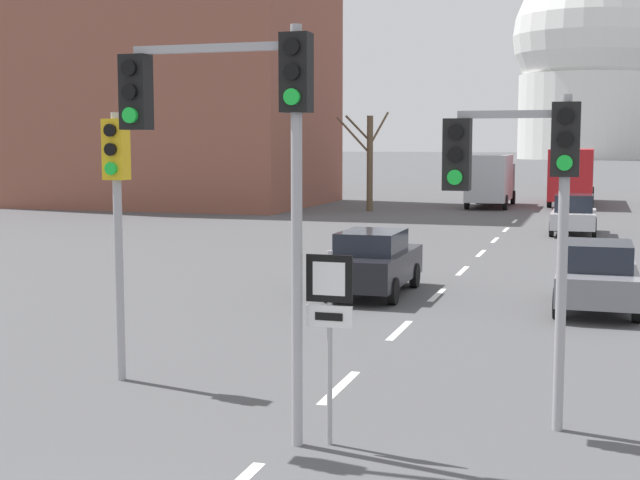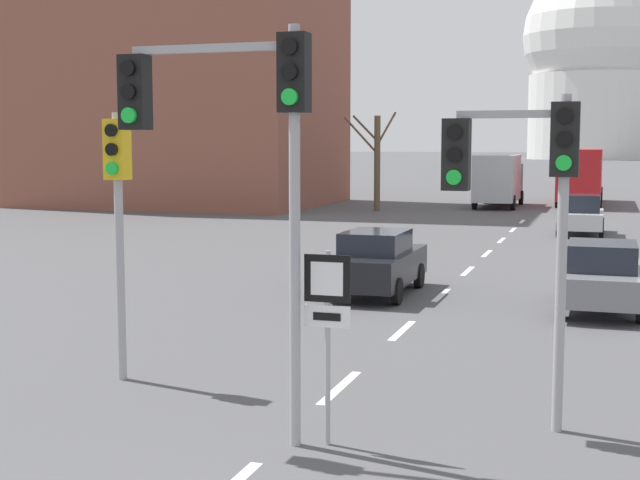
% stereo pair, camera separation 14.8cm
% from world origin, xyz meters
% --- Properties ---
extents(lane_stripe_1, '(0.16, 2.00, 0.01)m').
position_xyz_m(lane_stripe_1, '(0.00, 7.27, 0.00)').
color(lane_stripe_1, silver).
rests_on(lane_stripe_1, ground_plane).
extents(lane_stripe_2, '(0.16, 2.00, 0.01)m').
position_xyz_m(lane_stripe_2, '(0.00, 11.77, 0.00)').
color(lane_stripe_2, silver).
rests_on(lane_stripe_2, ground_plane).
extents(lane_stripe_3, '(0.16, 2.00, 0.01)m').
position_xyz_m(lane_stripe_3, '(0.00, 16.27, 0.00)').
color(lane_stripe_3, silver).
rests_on(lane_stripe_3, ground_plane).
extents(lane_stripe_4, '(0.16, 2.00, 0.01)m').
position_xyz_m(lane_stripe_4, '(0.00, 20.77, 0.00)').
color(lane_stripe_4, silver).
rests_on(lane_stripe_4, ground_plane).
extents(lane_stripe_5, '(0.16, 2.00, 0.01)m').
position_xyz_m(lane_stripe_5, '(0.00, 25.27, 0.00)').
color(lane_stripe_5, silver).
rests_on(lane_stripe_5, ground_plane).
extents(lane_stripe_6, '(0.16, 2.00, 0.01)m').
position_xyz_m(lane_stripe_6, '(0.00, 29.77, 0.00)').
color(lane_stripe_6, silver).
rests_on(lane_stripe_6, ground_plane).
extents(lane_stripe_7, '(0.16, 2.00, 0.01)m').
position_xyz_m(lane_stripe_7, '(0.00, 34.27, 0.00)').
color(lane_stripe_7, silver).
rests_on(lane_stripe_7, ground_plane).
extents(lane_stripe_8, '(0.16, 2.00, 0.01)m').
position_xyz_m(lane_stripe_8, '(0.00, 38.77, 0.00)').
color(lane_stripe_8, silver).
rests_on(lane_stripe_8, ground_plane).
extents(traffic_signal_centre_tall, '(2.55, 0.34, 5.26)m').
position_xyz_m(traffic_signal_centre_tall, '(-0.53, 4.52, 4.00)').
color(traffic_signal_centre_tall, '#9E9EA3').
rests_on(traffic_signal_centre_tall, ground_plane).
extents(traffic_signal_near_right, '(1.76, 0.34, 4.45)m').
position_xyz_m(traffic_signal_near_right, '(2.86, 6.11, 3.35)').
color(traffic_signal_near_right, '#9E9EA3').
rests_on(traffic_signal_near_right, ground_plane).
extents(traffic_signal_near_left, '(0.36, 0.34, 4.31)m').
position_xyz_m(traffic_signal_near_left, '(-3.51, 6.66, 3.02)').
color(traffic_signal_near_left, '#9E9EA3').
rests_on(traffic_signal_near_left, ground_plane).
extents(route_sign_post, '(0.60, 0.08, 2.49)m').
position_xyz_m(route_sign_post, '(0.61, 4.66, 1.70)').
color(route_sign_post, '#9E9EA3').
rests_on(route_sign_post, ground_plane).
extents(sedan_near_left, '(1.86, 4.18, 1.70)m').
position_xyz_m(sedan_near_left, '(2.92, 33.02, 0.84)').
color(sedan_near_left, '#B7B7BC').
rests_on(sedan_near_left, ground_plane).
extents(sedan_near_right, '(1.83, 4.07, 1.60)m').
position_xyz_m(sedan_near_right, '(3.85, 15.27, 0.81)').
color(sedan_near_right, slate).
rests_on(sedan_near_right, ground_plane).
extents(sedan_mid_centre, '(1.83, 3.92, 1.58)m').
position_xyz_m(sedan_mid_centre, '(1.28, 74.63, 0.81)').
color(sedan_mid_centre, maroon).
rests_on(sedan_mid_centre, ground_plane).
extents(sedan_far_left, '(1.80, 4.27, 1.64)m').
position_xyz_m(sedan_far_left, '(-1.58, 15.88, 0.83)').
color(sedan_far_left, black).
rests_on(sedan_far_left, ground_plane).
extents(city_bus, '(2.66, 10.80, 3.48)m').
position_xyz_m(city_bus, '(2.35, 52.24, 2.05)').
color(city_bus, red).
rests_on(city_bus, ground_plane).
extents(delivery_truck, '(2.44, 7.20, 3.14)m').
position_xyz_m(delivery_truck, '(-2.29, 48.50, 1.70)').
color(delivery_truck, '#333842').
rests_on(delivery_truck, ground_plane).
extents(bare_tree_left_near, '(2.76, 2.90, 5.65)m').
position_xyz_m(bare_tree_left_near, '(-8.53, 43.15, 2.95)').
color(bare_tree_left_near, brown).
rests_on(bare_tree_left_near, ground_plane).
extents(capitol_dome, '(34.41, 34.41, 48.60)m').
position_xyz_m(capitol_dome, '(0.00, 225.29, 23.67)').
color(capitol_dome, silver).
rests_on(capitol_dome, ground_plane).
extents(apartment_block_left, '(18.00, 14.00, 21.54)m').
position_xyz_m(apartment_block_left, '(-21.75, 45.60, 10.77)').
color(apartment_block_left, brown).
rests_on(apartment_block_left, ground_plane).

